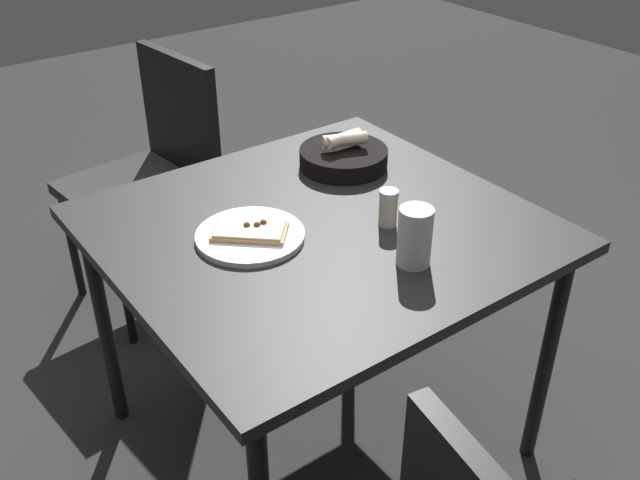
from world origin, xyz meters
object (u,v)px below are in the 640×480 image
Objects in this scene: pizza_plate at (250,234)px; bread_basket at (344,156)px; beer_glass at (415,239)px; dining_table at (318,245)px; chair_far at (155,165)px; pepper_shaker at (388,210)px.

pizza_plate is 0.45m from bread_basket.
dining_table is at bearing -165.66° from beer_glass.
pizza_plate is 0.29× the size of chair_far.
pizza_plate is at bearing -9.50° from chair_far.
pepper_shaker is (0.14, 0.30, 0.03)m from pizza_plate.
bread_basket is at bearing 131.14° from dining_table.
dining_table is 0.34m from bread_basket.
chair_far reaches higher than pepper_shaker.
chair_far is (-0.72, -0.26, -0.23)m from bread_basket.
beer_glass is 0.16× the size of chair_far.
bread_basket is 2.65× the size of pepper_shaker.
dining_table is at bearing 1.23° from chair_far.
beer_glass is 0.17m from pepper_shaker.
bread_basket is at bearing 112.86° from pizza_plate.
pepper_shaker is (0.32, -0.11, 0.01)m from bread_basket.
dining_table is 4.07× the size of bread_basket.
chair_far is (-1.20, -0.09, -0.27)m from beer_glass.
dining_table is 0.94m from chair_far.
dining_table is 0.20m from pepper_shaker.
beer_glass is at bearing -21.72° from pepper_shaker.
pizza_plate is at bearing -115.25° from pepper_shaker.
pepper_shaker is 0.11× the size of chair_far.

